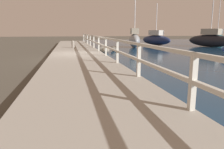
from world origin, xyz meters
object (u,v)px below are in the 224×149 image
at_px(sailboat_black, 210,40).
at_px(sailboat_gray, 134,39).
at_px(sailboat_navy, 156,39).
at_px(mooring_bollard, 73,44).
at_px(sailboat_teal, 217,38).

distance_m(sailboat_black, sailboat_gray, 8.39).
xyz_separation_m(sailboat_navy, sailboat_gray, (-3.84, -3.49, 0.12)).
bearing_deg(mooring_bollard, sailboat_black, 11.79).
xyz_separation_m(mooring_bollard, sailboat_black, (14.83, 3.10, 0.14)).
bearing_deg(sailboat_teal, sailboat_navy, -153.62).
distance_m(sailboat_navy, sailboat_gray, 5.19).
bearing_deg(sailboat_gray, mooring_bollard, -138.50).
bearing_deg(mooring_bollard, sailboat_navy, 35.76).
bearing_deg(sailboat_black, sailboat_navy, 112.49).
height_order(sailboat_navy, sailboat_black, sailboat_black).
relative_size(sailboat_teal, sailboat_black, 1.13).
bearing_deg(sailboat_black, sailboat_teal, 24.95).
relative_size(sailboat_navy, sailboat_gray, 0.69).
relative_size(sailboat_black, sailboat_gray, 0.71).
bearing_deg(sailboat_gray, sailboat_black, 4.38).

